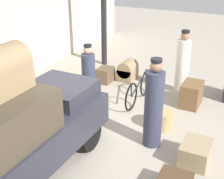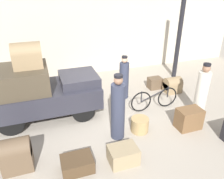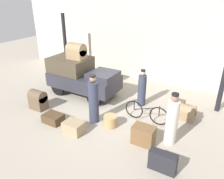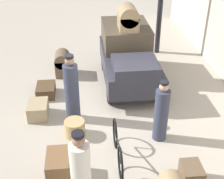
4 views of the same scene
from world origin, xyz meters
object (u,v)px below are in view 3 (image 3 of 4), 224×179
bicycle (146,112)px  porter_lifting_near_truck (172,121)px  truck (81,75)px  trunk_barrel_dark (187,112)px  suitcase_small_leather (74,127)px  conductor_in_dark_uniform (142,89)px  suitcase_tan_flat (163,162)px  trunk_umber_medium (143,135)px  wicker_basket (111,121)px  porter_standing_middle (94,101)px  trunk_on_truck_roof (76,51)px  trunk_wicker_pale (38,99)px  suitcase_black_upright (178,105)px  trunk_large_brown (53,118)px

bicycle → porter_lifting_near_truck: porter_lifting_near_truck is taller
truck → trunk_barrel_dark: bearing=1.7°
porter_lifting_near_truck → suitcase_small_leather: porter_lifting_near_truck is taller
porter_lifting_near_truck → suitcase_small_leather: 3.27m
conductor_in_dark_uniform → suitcase_small_leather: (-1.22, -3.02, -0.52)m
suitcase_tan_flat → trunk_umber_medium: bearing=137.4°
suitcase_tan_flat → truck: bearing=149.8°
bicycle → wicker_basket: bicycle is taller
conductor_in_dark_uniform → porter_standing_middle: size_ratio=0.86×
suitcase_small_leather → trunk_on_truck_roof: size_ratio=0.87×
wicker_basket → conductor_in_dark_uniform: 2.14m
porter_standing_middle → trunk_wicker_pale: (-2.55, -0.35, -0.44)m
wicker_basket → trunk_on_truck_roof: 3.70m
suitcase_black_upright → trunk_on_truck_roof: bearing=-171.7°
wicker_basket → trunk_large_brown: 2.14m
wicker_basket → porter_standing_middle: bearing=-177.3°
wicker_basket → porter_standing_middle: size_ratio=0.27×
trunk_umber_medium → suitcase_tan_flat: 1.22m
trunk_wicker_pale → suitcase_black_upright: trunk_wicker_pale is taller
conductor_in_dark_uniform → trunk_barrel_dark: conductor_in_dark_uniform is taller
trunk_barrel_dark → trunk_wicker_pale: size_ratio=0.75×
truck → bicycle: size_ratio=1.93×
suitcase_small_leather → suitcase_black_upright: (2.68, 3.32, 0.02)m
trunk_large_brown → suitcase_small_leather: bearing=-6.4°
trunk_barrel_dark → suitcase_tan_flat: (0.04, -2.98, 0.00)m
truck → trunk_barrel_dark: truck is taller
suitcase_small_leather → suitcase_black_upright: 4.27m
bicycle → porter_standing_middle: bearing=-149.6°
trunk_barrel_dark → suitcase_small_leather: size_ratio=0.91×
trunk_large_brown → suitcase_tan_flat: (4.27, -0.30, 0.13)m
trunk_umber_medium → suitcase_black_upright: 2.71m
trunk_umber_medium → trunk_wicker_pale: (-4.64, -0.05, 0.11)m
trunk_wicker_pale → trunk_large_brown: size_ratio=1.14×
bicycle → trunk_on_truck_roof: (-3.73, 0.74, 1.66)m
trunk_on_truck_roof → wicker_basket: bearing=-31.6°
porter_standing_middle → suitcase_black_upright: 3.50m
suitcase_tan_flat → suitcase_black_upright: suitcase_tan_flat is taller
trunk_wicker_pale → suitcase_small_leather: 2.42m
trunk_barrel_dark → suitcase_black_upright: bearing=132.3°
wicker_basket → trunk_large_brown: size_ratio=0.71×
wicker_basket → suitcase_black_upright: 2.96m
bicycle → trunk_barrel_dark: bicycle is taller
trunk_wicker_pale → porter_lifting_near_truck: bearing=5.6°
porter_standing_middle → trunk_large_brown: porter_standing_middle is taller
suitcase_small_leather → suitcase_black_upright: size_ratio=1.29×
truck → trunk_wicker_pale: truck is taller
wicker_basket → bicycle: bearing=43.9°
porter_lifting_near_truck → suitcase_black_upright: 2.31m
trunk_wicker_pale → suitcase_black_upright: 5.72m
trunk_umber_medium → trunk_barrel_dark: bearing=68.2°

